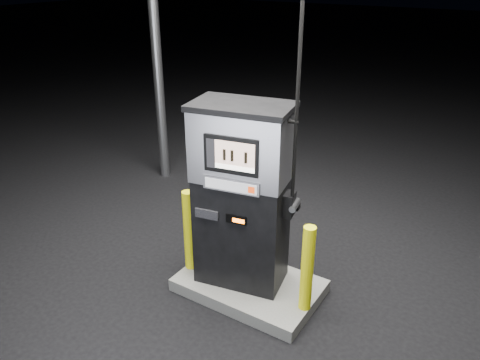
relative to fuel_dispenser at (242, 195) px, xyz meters
The scene contains 5 objects.
ground 1.23m from the fuel_dispenser, ahead, with size 80.00×80.00×0.00m, color black.
pump_island 1.15m from the fuel_dispenser, ahead, with size 1.60×1.00×0.15m, color #62625E.
fuel_dispenser is the anchor object (origin of this frame).
bollard_left 0.86m from the fuel_dispenser, 166.45° to the right, with size 0.13×0.13×1.01m, color #FFFC0E.
bollard_right 1.03m from the fuel_dispenser, ahead, with size 0.13×0.13×0.99m, color #FFFC0E.
Camera 1 is at (2.28, -3.80, 3.50)m, focal length 35.00 mm.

